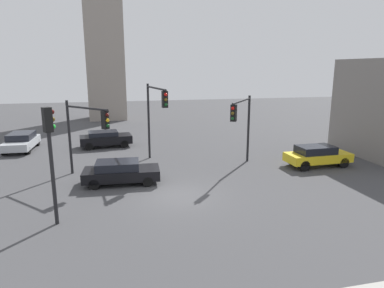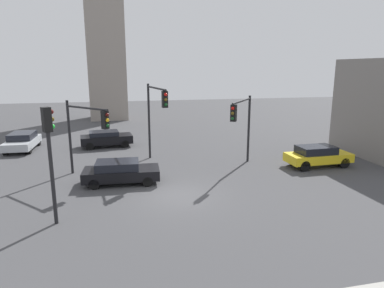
{
  "view_description": "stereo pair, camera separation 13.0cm",
  "coord_description": "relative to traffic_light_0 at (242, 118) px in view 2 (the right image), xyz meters",
  "views": [
    {
      "loc": [
        -2.97,
        -16.38,
        6.51
      ],
      "look_at": [
        1.67,
        3.53,
        1.89
      ],
      "focal_mm": 31.7,
      "sensor_mm": 36.0,
      "label": 1
    },
    {
      "loc": [
        -2.84,
        -16.4,
        6.51
      ],
      "look_at": [
        1.67,
        3.53,
        1.89
      ],
      "focal_mm": 31.7,
      "sensor_mm": 36.0,
      "label": 2
    }
  ],
  "objects": [
    {
      "name": "traffic_light_1",
      "position": [
        -9.47,
        0.1,
        -0.16
      ],
      "size": [
        2.56,
        2.84,
        4.58
      ],
      "rotation": [
        0.0,
        0.0,
        -0.84
      ],
      "color": "black",
      "rests_on": "ground_plane"
    },
    {
      "name": "traffic_light_2",
      "position": [
        -5.21,
        2.05,
        0.55
      ],
      "size": [
        0.85,
        4.47,
        5.4
      ],
      "rotation": [
        0.0,
        0.0,
        -1.43
      ],
      "color": "black",
      "rests_on": "ground_plane"
    },
    {
      "name": "traffic_light_0",
      "position": [
        0.0,
        0.0,
        0.0
      ],
      "size": [
        2.54,
        3.39,
        4.65
      ],
      "rotation": [
        0.0,
        0.0,
        -2.2
      ],
      "color": "black",
      "rests_on": "ground_plane"
    },
    {
      "name": "traffic_light_3",
      "position": [
        -10.5,
        -5.84,
        0.09
      ],
      "size": [
        0.49,
        0.44,
        4.98
      ],
      "rotation": [
        0.0,
        0.0,
        0.52
      ],
      "color": "black",
      "rests_on": "ground_plane"
    },
    {
      "name": "car_1",
      "position": [
        -8.71,
        8.44,
        -2.67
      ],
      "size": [
        4.33,
        2.25,
        1.33
      ],
      "rotation": [
        0.0,
        0.0,
        0.1
      ],
      "color": "black",
      "rests_on": "ground_plane"
    },
    {
      "name": "car_3",
      "position": [
        -7.72,
        -1.22,
        -2.69
      ],
      "size": [
        4.38,
        2.08,
        1.32
      ],
      "rotation": [
        0.0,
        0.0,
        -0.07
      ],
      "color": "black",
      "rests_on": "ground_plane"
    },
    {
      "name": "car_2",
      "position": [
        -15.29,
        8.86,
        -2.67
      ],
      "size": [
        2.13,
        4.38,
        1.38
      ],
      "rotation": [
        0.0,
        0.0,
        -1.61
      ],
      "color": "#ADB2B7",
      "rests_on": "ground_plane"
    },
    {
      "name": "ground_plane",
      "position": [
        -4.97,
        -3.79,
        -3.39
      ],
      "size": [
        103.81,
        103.81,
        0.0
      ],
      "primitive_type": "plane",
      "color": "#424244"
    },
    {
      "name": "car_4",
      "position": [
        5.22,
        -0.68,
        -2.63
      ],
      "size": [
        4.35,
        1.82,
        1.42
      ],
      "rotation": [
        0.0,
        0.0,
        0.02
      ],
      "color": "yellow",
      "rests_on": "ground_plane"
    }
  ]
}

